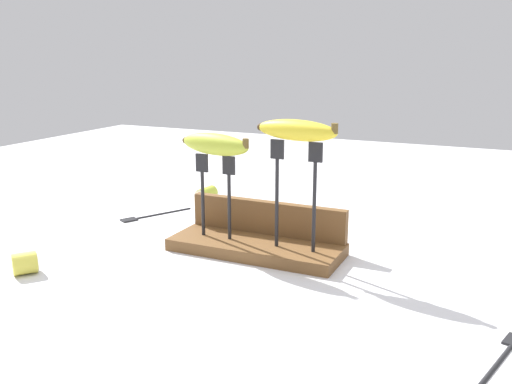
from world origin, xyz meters
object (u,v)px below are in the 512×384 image
at_px(fork_stand_left, 216,188).
at_px(banana_chunk_far, 206,194).
at_px(fork_fallen_far, 503,355).
at_px(fork_stand_right, 296,186).
at_px(banana_raised_right, 297,130).
at_px(fork_fallen_near, 148,216).
at_px(banana_raised_left, 215,144).
at_px(banana_chunk_near, 25,263).

height_order(fork_stand_left, banana_chunk_far, fork_stand_left).
bearing_deg(fork_stand_left, fork_fallen_far, -21.42).
relative_size(fork_stand_right, banana_raised_right, 1.23).
bearing_deg(fork_stand_right, banana_chunk_far, 139.66).
height_order(banana_raised_right, fork_fallen_far, banana_raised_right).
relative_size(banana_raised_right, fork_fallen_near, 0.99).
distance_m(fork_stand_right, fork_fallen_near, 0.46).
bearing_deg(banana_raised_left, fork_stand_left, -12.91).
bearing_deg(fork_stand_left, banana_raised_right, 0.00).
height_order(fork_stand_left, banana_raised_left, banana_raised_left).
height_order(fork_stand_right, banana_chunk_near, fork_stand_right).
height_order(fork_fallen_near, fork_fallen_far, same).
height_order(banana_raised_right, fork_fallen_near, banana_raised_right).
height_order(fork_fallen_near, banana_chunk_near, banana_chunk_near).
height_order(banana_raised_right, banana_chunk_near, banana_raised_right).
distance_m(fork_stand_right, banana_chunk_near, 0.51).
relative_size(fork_fallen_near, fork_fallen_far, 0.88).
bearing_deg(fork_stand_left, fork_fallen_near, 154.55).
bearing_deg(fork_stand_right, fork_fallen_far, -29.65).
relative_size(fork_fallen_near, banana_chunk_far, 2.81).
bearing_deg(fork_fallen_near, banana_chunk_near, -88.16).
distance_m(banana_raised_left, banana_raised_right, 0.17).
bearing_deg(banana_raised_left, banana_chunk_far, 122.98).
xyz_separation_m(fork_fallen_near, banana_chunk_near, (0.01, -0.39, 0.02)).
bearing_deg(banana_raised_left, fork_fallen_far, -21.42).
xyz_separation_m(fork_stand_right, banana_chunk_far, (-0.38, 0.32, -0.13)).
distance_m(fork_stand_right, banana_chunk_far, 0.51).
bearing_deg(banana_chunk_far, banana_raised_right, -40.34).
xyz_separation_m(banana_chunk_near, banana_chunk_far, (0.04, 0.58, -0.00)).
height_order(fork_stand_left, banana_chunk_near, fork_stand_left).
distance_m(banana_raised_left, fork_fallen_far, 0.62).
bearing_deg(banana_raised_right, fork_stand_right, -9.88).
relative_size(banana_raised_left, fork_fallen_near, 1.00).
bearing_deg(fork_fallen_far, fork_stand_left, 158.58).
distance_m(banana_raised_right, banana_chunk_near, 0.54).
relative_size(fork_stand_left, banana_chunk_near, 2.97).
xyz_separation_m(fork_stand_left, banana_chunk_far, (-0.21, 0.32, -0.11)).
bearing_deg(banana_raised_left, fork_stand_right, -0.00).
relative_size(banana_raised_right, banana_chunk_near, 2.99).
relative_size(banana_raised_left, banana_chunk_near, 3.03).
bearing_deg(fork_stand_right, banana_chunk_near, -147.45).
xyz_separation_m(fork_fallen_far, banana_chunk_far, (-0.75, 0.53, 0.01)).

